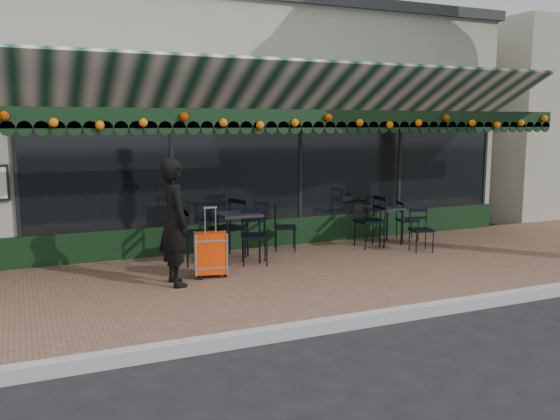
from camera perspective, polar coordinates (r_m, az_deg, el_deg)
name	(u,v)px	position (r m, az deg, el deg)	size (l,w,h in m)	color
ground	(339,327)	(7.16, 5.71, -11.16)	(80.00, 80.00, 0.00)	black
sidewalk	(272,280)	(8.85, -0.73, -6.79)	(18.00, 4.00, 0.15)	brown
curb	(343,323)	(7.07, 6.04, -10.78)	(18.00, 0.16, 0.15)	#9E9E99
restaurant_building	(174,128)	(14.10, -10.21, 7.74)	(12.00, 9.60, 4.50)	gray
woman	(175,222)	(8.29, -10.07, -1.16)	(0.65, 0.42, 1.77)	black
suitcase	(211,254)	(8.72, -6.67, -4.23)	(0.50, 0.34, 1.03)	#E33A07
cafe_table_a	(384,211)	(11.17, 9.99, -0.09)	(0.56, 0.56, 0.69)	black
cafe_table_b	(238,218)	(9.61, -4.08, -0.76)	(0.65, 0.65, 0.80)	black
chair_a_left	(370,222)	(10.86, 8.63, -1.10)	(0.47, 0.47, 0.94)	black
chair_a_right	(408,220)	(11.69, 12.18, -0.98)	(0.38, 0.38, 0.76)	black
chair_a_front	(421,230)	(10.68, 13.46, -1.92)	(0.38, 0.38, 0.75)	black
chair_b_left	(228,229)	(9.92, -5.03, -1.80)	(0.50, 0.50, 0.99)	black
chair_b_right	(285,228)	(10.51, 0.50, -1.71)	(0.40, 0.40, 0.80)	black
chair_b_front	(254,237)	(9.46, -2.47, -2.57)	(0.45, 0.45, 0.89)	black
chair_solo	(196,234)	(9.56, -8.11, -2.32)	(0.48, 0.48, 0.96)	black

